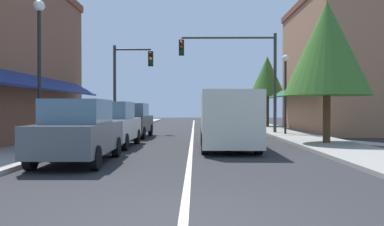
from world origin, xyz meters
TOP-DOWN VIEW (x-y plane):
  - ground_plane at (0.00, 18.00)m, footprint 80.00×80.00m
  - sidewalk_left at (-5.50, 18.00)m, footprint 2.60×56.00m
  - sidewalk_right at (5.50, 18.00)m, footprint 2.60×56.00m
  - lane_center_stripe at (0.00, 18.00)m, footprint 0.14×52.00m
  - storefront_right_block at (8.82, 20.00)m, footprint 5.35×10.20m
  - parked_car_nearest_left at (-3.09, 5.72)m, footprint 1.81×4.11m
  - parked_car_second_left at (-3.14, 10.28)m, footprint 1.83×4.12m
  - parked_car_third_left at (-3.15, 15.34)m, footprint 1.85×4.13m
  - van_in_lane at (1.37, 9.44)m, footprint 2.03×5.19m
  - traffic_signal_mast_arm at (2.85, 17.83)m, footprint 5.68×0.50m
  - traffic_signal_left_corner at (-4.00, 19.07)m, footprint 2.48×0.50m
  - street_lamp_left_near at (-4.99, 7.82)m, footprint 0.36×0.36m
  - street_lamp_right_mid at (5.08, 16.43)m, footprint 0.36×0.36m
  - tree_right_near at (5.53, 10.99)m, footprint 3.50×3.50m
  - tree_right_far at (5.83, 26.10)m, footprint 2.84×2.84m

SIDE VIEW (x-z plane):
  - ground_plane at x=0.00m, z-range 0.00..0.00m
  - lane_center_stripe at x=0.00m, z-range 0.00..0.01m
  - sidewalk_left at x=-5.50m, z-range 0.00..0.12m
  - sidewalk_right at x=5.50m, z-range 0.00..0.12m
  - parked_car_nearest_left at x=-3.09m, z-range -0.01..1.76m
  - parked_car_second_left at x=-3.14m, z-range -0.01..1.76m
  - parked_car_third_left at x=-3.15m, z-range -0.01..1.76m
  - van_in_lane at x=1.37m, z-range 0.09..2.21m
  - street_lamp_right_mid at x=5.08m, z-range 0.80..5.23m
  - street_lamp_left_near at x=-4.99m, z-range 0.85..5.94m
  - traffic_signal_left_corner at x=-4.00m, z-range 0.82..6.20m
  - tree_right_near at x=5.53m, z-range 1.01..6.90m
  - tree_right_far at x=5.83m, z-range 1.21..6.81m
  - traffic_signal_mast_arm at x=2.85m, z-range 1.11..6.97m
  - storefront_right_block at x=8.82m, z-range 0.00..8.35m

